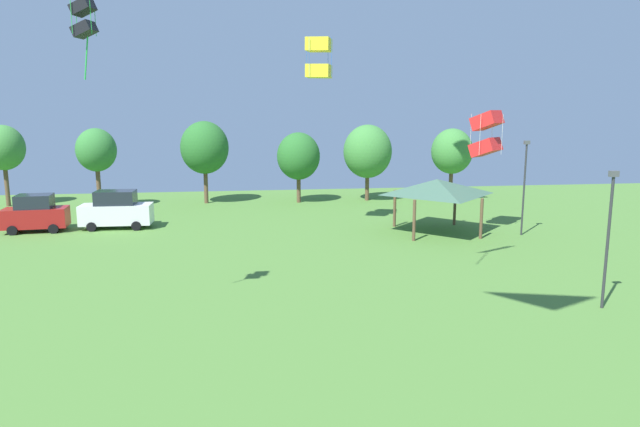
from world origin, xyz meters
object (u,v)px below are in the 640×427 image
object	(u,v)px
treeline_tree_4	(368,152)
treeline_tree_5	(452,151)
treeline_tree_1	(96,150)
treeline_tree_3	(298,156)
light_post_1	(609,231)
kite_flying_4	(319,58)
park_pavilion	(437,187)
parked_car_leftmost	(35,214)
treeline_tree_2	(205,148)
parked_car_second_from_left	(116,210)
kite_flying_1	(84,19)
kite_flying_2	(486,134)
treeline_tree_0	(3,148)
light_post_0	(524,182)

from	to	relation	value
treeline_tree_4	treeline_tree_5	xyz separation A→B (m)	(7.80, -0.40, -0.03)
treeline_tree_1	treeline_tree_3	distance (m)	16.88
light_post_1	treeline_tree_4	size ratio (longest dim) A/B	0.83
kite_flying_4	park_pavilion	distance (m)	11.45
parked_car_leftmost	treeline_tree_1	world-z (taller)	treeline_tree_1
kite_flying_4	treeline_tree_2	distance (m)	17.01
parked_car_second_from_left	park_pavilion	distance (m)	22.01
kite_flying_1	light_post_1	distance (m)	21.35
treeline_tree_4	kite_flying_4	bearing A→B (deg)	-115.72
park_pavilion	light_post_1	distance (m)	15.54
kite_flying_2	treeline_tree_3	world-z (taller)	kite_flying_2
kite_flying_4	park_pavilion	size ratio (longest dim) A/B	0.43
park_pavilion	treeline_tree_1	size ratio (longest dim) A/B	0.88
kite_flying_2	light_post_1	xyz separation A→B (m)	(-1.38, -15.17, -3.31)
kite_flying_1	treeline_tree_1	distance (m)	29.42
treeline_tree_2	treeline_tree_4	size ratio (longest dim) A/B	1.05
treeline_tree_4	kite_flying_1	bearing A→B (deg)	-119.48
kite_flying_1	treeline_tree_2	size ratio (longest dim) A/B	0.37
kite_flying_1	park_pavilion	size ratio (longest dim) A/B	0.45
treeline_tree_0	treeline_tree_3	bearing A→B (deg)	-3.35
kite_flying_1	kite_flying_2	world-z (taller)	kite_flying_1
kite_flying_1	kite_flying_2	distance (m)	26.21
park_pavilion	treeline_tree_1	xyz separation A→B (m)	(-24.62, 13.02, 1.79)
kite_flying_4	kite_flying_1	bearing A→B (deg)	-122.27
light_post_1	treeline_tree_5	size ratio (longest dim) A/B	0.88
light_post_0	treeline_tree_3	world-z (taller)	treeline_tree_3
parked_car_leftmost	treeline_tree_0	xyz separation A→B (m)	(-6.07, 11.55, 3.74)
parked_car_second_from_left	treeline_tree_5	bearing A→B (deg)	20.61
treeline_tree_4	treeline_tree_0	bearing A→B (deg)	177.89
parked_car_leftmost	treeline_tree_2	world-z (taller)	treeline_tree_2
treeline_tree_0	treeline_tree_5	distance (m)	39.10
kite_flying_4	treeline_tree_5	distance (m)	20.10
kite_flying_4	parked_car_leftmost	distance (m)	21.67
treeline_tree_5	treeline_tree_2	bearing A→B (deg)	177.88
treeline_tree_4	treeline_tree_5	world-z (taller)	treeline_tree_4
light_post_1	treeline_tree_3	world-z (taller)	treeline_tree_3
kite_flying_1	light_post_0	size ratio (longest dim) A/B	0.43
park_pavilion	kite_flying_1	bearing A→B (deg)	-140.37
park_pavilion	treeline_tree_1	distance (m)	27.91
parked_car_leftmost	parked_car_second_from_left	world-z (taller)	parked_car_second_from_left
parked_car_leftmost	park_pavilion	size ratio (longest dim) A/B	0.71
kite_flying_1	treeline_tree_5	distance (m)	38.44
treeline_tree_4	kite_flying_2	bearing A→B (deg)	-72.47
parked_car_leftmost	treeline_tree_4	world-z (taller)	treeline_tree_4
kite_flying_2	treeline_tree_5	size ratio (longest dim) A/B	0.48
light_post_1	treeline_tree_5	world-z (taller)	treeline_tree_5
treeline_tree_5	kite_flying_4	bearing A→B (deg)	-138.21
treeline_tree_2	parked_car_leftmost	bearing A→B (deg)	-134.73
treeline_tree_4	parked_car_second_from_left	bearing A→B (deg)	-153.42
treeline_tree_5	kite_flying_1	bearing A→B (deg)	-130.12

